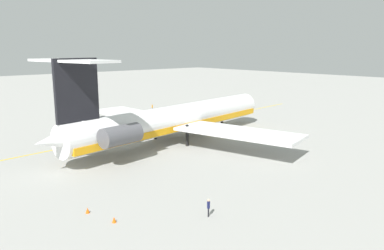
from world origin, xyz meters
TOP-DOWN VIEW (x-y plane):
  - ground at (0.00, 0.00)m, footprint 349.51×349.51m
  - main_jetliner at (0.40, 9.07)m, footprint 48.93×43.36m
  - ground_crew_near_nose at (-16.12, -19.17)m, footprint 0.28×0.38m
  - ground_crew_near_tail at (15.47, 33.63)m, footprint 0.40×0.28m
  - safety_cone_nose at (22.68, 28.83)m, footprint 0.40×0.40m
  - safety_cone_wingtip at (23.56, 25.39)m, footprint 0.40×0.40m
  - taxiway_centreline at (-0.96, -0.70)m, footprint 100.15×8.48m

SIDE VIEW (x-z plane):
  - ground at x=0.00m, z-range 0.00..0.00m
  - taxiway_centreline at x=-0.96m, z-range 0.00..0.01m
  - safety_cone_nose at x=22.68m, z-range 0.00..0.55m
  - safety_cone_wingtip at x=23.56m, z-range 0.00..0.55m
  - ground_crew_near_nose at x=-16.12m, z-range 0.23..1.95m
  - ground_crew_near_tail at x=15.47m, z-range 0.24..2.00m
  - main_jetliner at x=0.40m, z-range -3.24..11.02m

